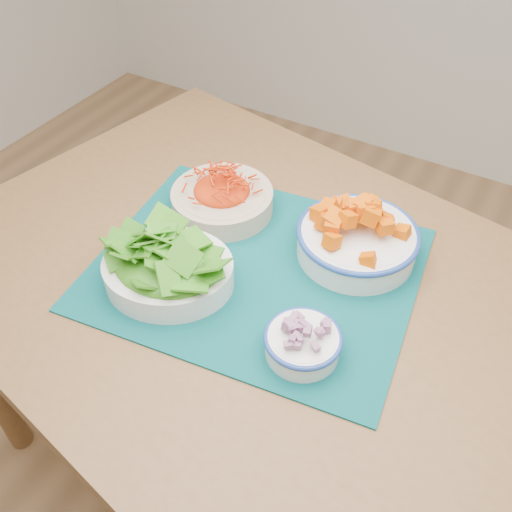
{
  "coord_description": "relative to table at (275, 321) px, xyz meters",
  "views": [
    {
      "loc": [
        0.45,
        -0.31,
        1.51
      ],
      "look_at": [
        0.07,
        0.34,
        0.78
      ],
      "focal_mm": 40.0,
      "sensor_mm": 36.0,
      "label": 1
    }
  ],
  "objects": [
    {
      "name": "table",
      "position": [
        0.0,
        0.0,
        0.0
      ],
      "size": [
        1.47,
        1.12,
        0.75
      ],
      "rotation": [
        0.0,
        0.0,
        -0.2
      ],
      "color": "brown",
      "rests_on": "ground"
    },
    {
      "name": "placemat",
      "position": [
        -0.06,
        0.03,
        0.09
      ],
      "size": [
        0.64,
        0.54,
        0.0
      ],
      "primitive_type": "cube",
      "rotation": [
        0.0,
        0.0,
        0.12
      ],
      "color": "#013134",
      "rests_on": "table"
    },
    {
      "name": "carrot_bowl",
      "position": [
        -0.2,
        0.14,
        0.13
      ],
      "size": [
        0.23,
        0.23,
        0.08
      ],
      "rotation": [
        0.0,
        0.0,
        -0.12
      ],
      "color": "beige",
      "rests_on": "placemat"
    },
    {
      "name": "squash_bowl",
      "position": [
        0.09,
        0.16,
        0.14
      ],
      "size": [
        0.28,
        0.28,
        0.11
      ],
      "rotation": [
        0.0,
        0.0,
        -0.28
      ],
      "color": "white",
      "rests_on": "placemat"
    },
    {
      "name": "lettuce_bowl",
      "position": [
        -0.17,
        -0.08,
        0.14
      ],
      "size": [
        0.29,
        0.27,
        0.11
      ],
      "rotation": [
        0.0,
        0.0,
        0.38
      ],
      "color": "white",
      "rests_on": "placemat"
    },
    {
      "name": "onion_bowl",
      "position": [
        0.1,
        -0.1,
        0.12
      ],
      "size": [
        0.13,
        0.13,
        0.07
      ],
      "rotation": [
        0.0,
        0.0,
        -0.09
      ],
      "color": "white",
      "rests_on": "placemat"
    }
  ]
}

